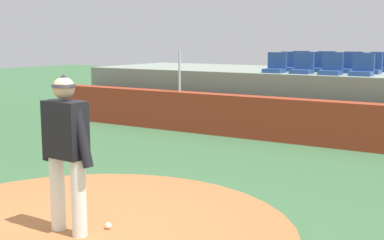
# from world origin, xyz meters

# --- Properties ---
(pitchers_mound) EXTENTS (4.79, 4.79, 0.20)m
(pitchers_mound) POSITION_xyz_m (0.00, 0.00, 0.10)
(pitchers_mound) COLOR #AA6839
(pitchers_mound) RESTS_ON ground_plane
(pitcher) EXTENTS (0.75, 0.28, 1.70)m
(pitcher) POSITION_xyz_m (-0.05, -0.08, 1.19)
(pitcher) COLOR white
(pitcher) RESTS_ON pitchers_mound
(baseball) EXTENTS (0.07, 0.07, 0.07)m
(baseball) POSITION_xyz_m (0.24, 0.22, 0.24)
(baseball) COLOR white
(baseball) RESTS_ON pitchers_mound
(brick_barrier) EXTENTS (13.51, 0.40, 0.97)m
(brick_barrier) POSITION_xyz_m (0.00, 6.79, 0.49)
(brick_barrier) COLOR #A13821
(brick_barrier) RESTS_ON ground_plane
(fence_post_left) EXTENTS (0.06, 0.06, 1.04)m
(fence_post_left) POSITION_xyz_m (-3.07, 6.79, 1.49)
(fence_post_left) COLOR silver
(fence_post_left) RESTS_ON brick_barrier
(bleacher_platform) EXTENTS (13.40, 3.68, 1.44)m
(bleacher_platform) POSITION_xyz_m (0.00, 9.39, 0.72)
(bleacher_platform) COLOR gray
(bleacher_platform) RESTS_ON ground_plane
(stadium_chair_0) EXTENTS (0.48, 0.44, 0.50)m
(stadium_chair_0) POSITION_xyz_m (-1.07, 8.09, 1.60)
(stadium_chair_0) COLOR #27498D
(stadium_chair_0) RESTS_ON bleacher_platform
(stadium_chair_1) EXTENTS (0.48, 0.44, 0.50)m
(stadium_chair_1) POSITION_xyz_m (-0.37, 8.11, 1.60)
(stadium_chair_1) COLOR #27498D
(stadium_chair_1) RESTS_ON bleacher_platform
(stadium_chair_2) EXTENTS (0.48, 0.44, 0.50)m
(stadium_chair_2) POSITION_xyz_m (0.34, 8.06, 1.60)
(stadium_chair_2) COLOR #27498D
(stadium_chair_2) RESTS_ON bleacher_platform
(stadium_chair_3) EXTENTS (0.48, 0.44, 0.50)m
(stadium_chair_3) POSITION_xyz_m (1.03, 8.10, 1.60)
(stadium_chair_3) COLOR #27498D
(stadium_chair_3) RESTS_ON bleacher_platform
(stadium_chair_4) EXTENTS (0.48, 0.44, 0.50)m
(stadium_chair_4) POSITION_xyz_m (-1.06, 8.95, 1.60)
(stadium_chair_4) COLOR #27498D
(stadium_chair_4) RESTS_ON bleacher_platform
(stadium_chair_5) EXTENTS (0.48, 0.44, 0.50)m
(stadium_chair_5) POSITION_xyz_m (-0.36, 8.97, 1.60)
(stadium_chair_5) COLOR #27498D
(stadium_chair_5) RESTS_ON bleacher_platform
(stadium_chair_6) EXTENTS (0.48, 0.44, 0.50)m
(stadium_chair_6) POSITION_xyz_m (0.37, 8.97, 1.60)
(stadium_chair_6) COLOR #27498D
(stadium_chair_6) RESTS_ON bleacher_platform
(stadium_chair_7) EXTENTS (0.48, 0.44, 0.50)m
(stadium_chair_7) POSITION_xyz_m (1.03, 8.95, 1.60)
(stadium_chair_7) COLOR #27498D
(stadium_chair_7) RESTS_ON bleacher_platform
(stadium_chair_8) EXTENTS (0.48, 0.44, 0.50)m
(stadium_chair_8) POSITION_xyz_m (-1.07, 9.87, 1.60)
(stadium_chair_8) COLOR #27498D
(stadium_chair_8) RESTS_ON bleacher_platform
(stadium_chair_9) EXTENTS (0.48, 0.44, 0.50)m
(stadium_chair_9) POSITION_xyz_m (-0.37, 9.90, 1.60)
(stadium_chair_9) COLOR #27498D
(stadium_chair_9) RESTS_ON bleacher_platform
(stadium_chair_10) EXTENTS (0.48, 0.44, 0.50)m
(stadium_chair_10) POSITION_xyz_m (0.36, 9.87, 1.60)
(stadium_chair_10) COLOR #27498D
(stadium_chair_10) RESTS_ON bleacher_platform
(stadium_chair_11) EXTENTS (0.48, 0.44, 0.50)m
(stadium_chair_11) POSITION_xyz_m (1.05, 9.88, 1.60)
(stadium_chair_11) COLOR #27498D
(stadium_chair_11) RESTS_ON bleacher_platform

